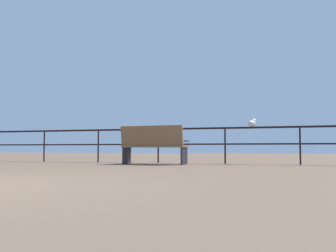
% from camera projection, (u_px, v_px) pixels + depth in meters
% --- Properties ---
extents(pier_railing, '(19.04, 0.05, 0.98)m').
position_uv_depth(pier_railing, '(158.00, 137.00, 10.74)').
color(pier_railing, black).
rests_on(pier_railing, ground_plane).
extents(bench_near_left, '(1.72, 0.75, 1.00)m').
position_uv_depth(bench_near_left, '(153.00, 143.00, 9.83)').
color(bench_near_left, brown).
rests_on(bench_near_left, ground_plane).
extents(seagull_on_rail, '(0.25, 0.47, 0.22)m').
position_uv_depth(seagull_on_rail, '(252.00, 123.00, 9.98)').
color(seagull_on_rail, silver).
rests_on(seagull_on_rail, pier_railing).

